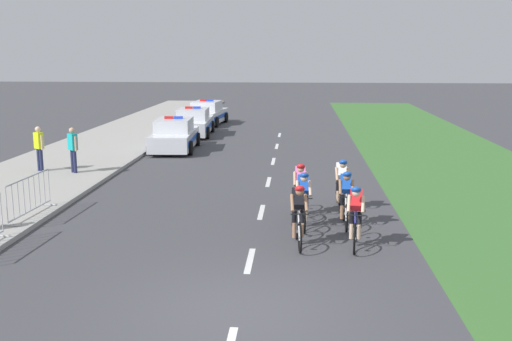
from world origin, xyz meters
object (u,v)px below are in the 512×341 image
at_px(police_car_nearest, 175,136).
at_px(spectator_back, 73,147).
at_px(cyclist_second, 356,215).
at_px(police_car_third, 207,114).
at_px(spectator_closest, 39,145).
at_px(cyclist_fourth, 346,197).
at_px(police_car_second, 193,123).
at_px(cyclist_third, 303,198).
at_px(crowd_barrier_middle, 29,196).
at_px(cyclist_fifth, 300,188).
at_px(cyclist_lead, 298,214).
at_px(cyclist_sixth, 341,183).

distance_m(police_car_nearest, spectator_back, 6.51).
distance_m(cyclist_second, spectator_back, 12.17).
relative_size(police_car_nearest, spectator_back, 2.67).
height_order(police_car_third, spectator_back, spectator_back).
bearing_deg(spectator_closest, police_car_third, 76.15).
xyz_separation_m(police_car_third, spectator_closest, (-3.88, -15.73, 0.40)).
relative_size(cyclist_fourth, police_car_second, 0.39).
distance_m(cyclist_third, police_car_third, 22.71).
relative_size(crowd_barrier_middle, spectator_closest, 1.39).
bearing_deg(cyclist_third, police_car_second, 109.09).
bearing_deg(cyclist_fifth, police_car_second, 110.15).
xyz_separation_m(cyclist_fifth, police_car_third, (-5.81, 20.78, -0.11)).
bearing_deg(police_car_second, police_car_third, 90.03).
height_order(cyclist_lead, cyclist_second, same).
height_order(cyclist_lead, cyclist_sixth, same).
xyz_separation_m(crowd_barrier_middle, spectator_back, (-0.98, 5.73, 0.44)).
bearing_deg(crowd_barrier_middle, cyclist_fifth, 6.94).
xyz_separation_m(police_car_nearest, police_car_third, (-0.00, 9.95, 0.00)).
bearing_deg(cyclist_lead, cyclist_third, 85.26).
bearing_deg(cyclist_fourth, cyclist_third, -169.79).
distance_m(cyclist_second, cyclist_fifth, 2.94).
distance_m(cyclist_second, cyclist_sixth, 3.36).
distance_m(cyclist_fourth, spectator_closest, 12.42).
relative_size(cyclist_third, police_car_third, 0.38).
bearing_deg(police_car_second, spectator_back, -102.84).
relative_size(cyclist_second, cyclist_fifth, 1.00).
height_order(cyclist_second, police_car_third, police_car_third).
bearing_deg(cyclist_lead, cyclist_sixth, 69.76).
height_order(cyclist_third, spectator_closest, spectator_closest).
relative_size(cyclist_third, spectator_closest, 1.03).
height_order(cyclist_sixth, spectator_closest, spectator_closest).
relative_size(cyclist_lead, police_car_second, 0.38).
xyz_separation_m(cyclist_second, cyclist_fifth, (-1.27, 2.65, 0.00)).
bearing_deg(police_car_second, spectator_closest, -109.79).
xyz_separation_m(police_car_nearest, police_car_second, (-0.00, 5.01, 0.00)).
distance_m(cyclist_fourth, police_car_third, 22.83).
distance_m(cyclist_sixth, police_car_nearest, 12.30).
xyz_separation_m(cyclist_fourth, spectator_back, (-9.49, 5.79, 0.30)).
distance_m(cyclist_second, spectator_closest, 13.40).
relative_size(cyclist_lead, cyclist_second, 1.00).
distance_m(cyclist_fourth, spectator_back, 11.13).
bearing_deg(cyclist_lead, cyclist_fifth, 88.92).
bearing_deg(police_car_nearest, cyclist_lead, -66.84).
bearing_deg(cyclist_lead, police_car_second, 107.32).
bearing_deg(spectator_closest, police_car_second, 70.21).
bearing_deg(spectator_closest, police_car_nearest, 56.11).
bearing_deg(cyclist_sixth, cyclist_third, -120.76).
distance_m(cyclist_lead, spectator_back, 11.15).
relative_size(cyclist_third, police_car_second, 0.39).
xyz_separation_m(cyclist_sixth, police_car_third, (-6.99, 20.07, -0.11)).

